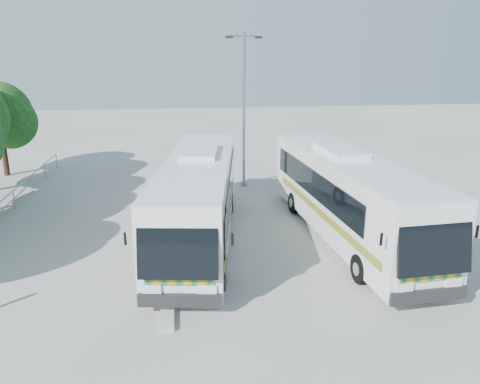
{
  "coord_description": "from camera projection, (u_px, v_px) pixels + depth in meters",
  "views": [
    {
      "loc": [
        -1.83,
        -17.62,
        7.54
      ],
      "look_at": [
        0.82,
        1.65,
        1.75
      ],
      "focal_mm": 35.0,
      "sensor_mm": 36.0,
      "label": 1
    }
  ],
  "objects": [
    {
      "name": "lamppost",
      "position": [
        244.0,
        104.0,
        26.29
      ],
      "size": [
        2.09,
        0.68,
        8.64
      ],
      "rotation": [
        0.0,
        0.0,
        0.24
      ],
      "color": "gray",
      "rests_on": "ground"
    },
    {
      "name": "kerb_divider",
      "position": [
        169.0,
        229.0,
        20.7
      ],
      "size": [
        0.4,
        16.0,
        0.15
      ],
      "primitive_type": "cube",
      "color": "#B2B2AD",
      "rests_on": "ground"
    },
    {
      "name": "coach_main",
      "position": [
        199.0,
        196.0,
        19.23
      ],
      "size": [
        4.32,
        12.66,
        3.45
      ],
      "rotation": [
        0.0,
        0.0,
        -0.15
      ],
      "color": "silver",
      "rests_on": "ground"
    },
    {
      "name": "ground",
      "position": [
        226.0,
        245.0,
        19.12
      ],
      "size": [
        100.0,
        100.0,
        0.0
      ],
      "primitive_type": "plane",
      "color": "#ABABA5",
      "rests_on": "ground"
    },
    {
      "name": "tree_far_e",
      "position": [
        0.0,
        114.0,
        28.99
      ],
      "size": [
        4.54,
        4.28,
        5.92
      ],
      "color": "#382314",
      "rests_on": "ground"
    },
    {
      "name": "coach_adjacent",
      "position": [
        347.0,
        195.0,
        19.39
      ],
      "size": [
        3.28,
        12.63,
        3.47
      ],
      "rotation": [
        0.0,
        0.0,
        0.06
      ],
      "color": "silver",
      "rests_on": "ground"
    }
  ]
}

